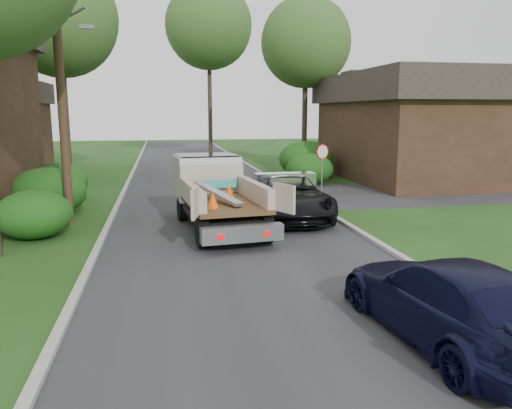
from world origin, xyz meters
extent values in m
plane|color=#1F3F12|center=(0.00, 0.00, 0.00)|extent=(120.00, 120.00, 0.00)
cube|color=#28282B|center=(0.00, 10.00, 0.00)|extent=(8.00, 90.00, 0.02)
cube|color=#28282B|center=(12.00, 9.00, 0.01)|extent=(16.00, 7.00, 0.02)
cube|color=#9E9E99|center=(-4.10, 10.00, 0.06)|extent=(0.20, 90.00, 0.12)
cube|color=#9E9E99|center=(4.10, 10.00, 0.06)|extent=(0.20, 90.00, 0.12)
cylinder|color=slate|center=(5.20, 9.00, 1.00)|extent=(0.06, 0.06, 2.00)
cylinder|color=#B20A0A|center=(5.20, 9.00, 2.10)|extent=(0.71, 0.32, 0.76)
cylinder|color=#382619|center=(-5.50, 5.00, 5.00)|extent=(0.30, 0.30, 10.00)
cylinder|color=slate|center=(-5.00, 4.50, 7.00)|extent=(1.22, 0.76, 0.57)
cube|color=slate|center=(-4.40, 4.00, 6.60)|extent=(0.45, 0.20, 0.12)
cube|color=#342215|center=(13.00, 14.00, 2.25)|extent=(9.00, 12.00, 4.50)
cube|color=#332B26|center=(13.00, 14.00, 5.30)|extent=(9.72, 12.96, 1.60)
cube|color=#332B26|center=(13.00, 14.00, 6.10)|extent=(9.72, 1.80, 0.20)
ellipsoid|color=#1B410F|center=(-6.20, 3.00, 0.77)|extent=(2.34, 2.34, 1.53)
ellipsoid|color=#1B410F|center=(-6.50, 6.50, 0.94)|extent=(2.86, 2.86, 1.87)
ellipsoid|color=#1B410F|center=(-6.80, 10.00, 0.85)|extent=(2.60, 2.60, 1.70)
ellipsoid|color=#1B410F|center=(5.80, 13.00, 0.85)|extent=(2.60, 2.60, 1.70)
ellipsoid|color=#1B410F|center=(6.50, 16.00, 1.10)|extent=(3.38, 3.38, 2.21)
cylinder|color=#2D2119|center=(-7.50, 17.00, 4.50)|extent=(0.36, 0.36, 9.00)
sphere|color=#29551F|center=(-7.50, 17.00, 9.00)|extent=(6.40, 6.40, 6.40)
cylinder|color=#2D2119|center=(7.50, 20.00, 4.25)|extent=(0.36, 0.36, 8.50)
sphere|color=#29551F|center=(7.50, 20.00, 8.50)|extent=(6.00, 6.00, 6.00)
cylinder|color=#2D2119|center=(2.00, 30.00, 5.50)|extent=(0.36, 0.36, 11.00)
sphere|color=#29551F|center=(2.00, 30.00, 11.00)|extent=(7.20, 7.20, 7.20)
cylinder|color=black|center=(-1.50, 4.71, 0.46)|extent=(0.40, 0.95, 0.92)
cylinder|color=black|center=(0.43, 4.92, 0.46)|extent=(0.40, 0.95, 0.92)
cylinder|color=black|center=(-1.10, 0.83, 0.46)|extent=(0.40, 0.95, 0.92)
cylinder|color=black|center=(0.84, 1.04, 0.46)|extent=(0.40, 0.95, 0.92)
cube|color=black|center=(-0.34, 2.98, 0.64)|extent=(2.66, 6.14, 0.25)
cube|color=silver|center=(-0.57, 5.12, 1.54)|extent=(2.44, 2.07, 1.59)
cube|color=black|center=(-0.57, 5.12, 2.10)|extent=(2.27, 1.90, 0.56)
cube|color=#472D19|center=(-0.27, 2.26, 1.03)|extent=(2.63, 3.91, 0.12)
cube|color=beige|center=(-0.46, 4.10, 1.59)|extent=(2.26, 0.34, 1.03)
cube|color=beige|center=(-1.29, 2.16, 1.39)|extent=(0.62, 3.50, 0.62)
cube|color=beige|center=(0.75, 2.37, 1.39)|extent=(0.62, 3.50, 0.62)
cube|color=silver|center=(-0.04, 0.07, 0.56)|extent=(2.39, 0.60, 0.46)
cube|color=#B20505|center=(-0.68, -0.18, 0.56)|extent=(0.17, 0.06, 0.16)
cube|color=#B20505|center=(0.65, -0.04, 0.56)|extent=(0.17, 0.06, 0.16)
cube|color=beige|center=(-1.33, 0.09, 1.49)|extent=(0.30, 0.92, 0.82)
cube|color=beige|center=(1.22, 0.36, 1.49)|extent=(0.48, 0.87, 0.82)
cube|color=silver|center=(-0.48, 2.34, 1.38)|extent=(1.36, 2.55, 0.47)
cone|color=#F2590A|center=(-0.73, 1.29, 1.34)|extent=(0.41, 0.41, 0.51)
cone|color=#F2590A|center=(-0.03, 2.91, 1.34)|extent=(0.41, 0.41, 0.51)
cube|color=#148C84|center=(-0.18, 3.87, 1.45)|extent=(1.13, 0.22, 0.29)
imported|color=black|center=(2.40, 4.55, 0.81)|extent=(2.97, 5.94, 1.62)
imported|color=black|center=(2.60, -6.00, 0.73)|extent=(2.43, 5.19, 1.47)
camera|label=1|loc=(-2.18, -13.37, 3.92)|focal=35.00mm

